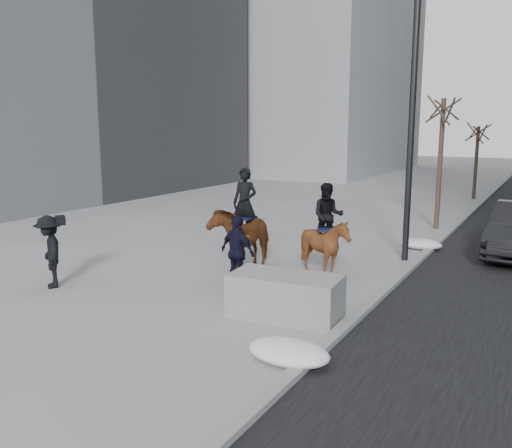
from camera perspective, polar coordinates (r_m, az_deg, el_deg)
The scene contains 12 objects.
ground at distance 12.51m, azimuth -2.73°, elevation -7.64°, with size 120.00×120.00×0.00m, color gray.
curb at distance 20.69m, azimuth 19.60°, elevation -0.82°, with size 0.25×90.00×0.12m, color gray.
building_left at distance 32.90m, azimuth -23.33°, elevation 20.34°, with size 12.00×26.00×20.00m, color #595960.
planter at distance 11.12m, azimuth 3.12°, elevation -7.58°, with size 2.23×1.11×0.89m, color gray.
tree_near at distance 21.31m, azimuth 18.84°, elevation 6.65°, with size 1.20×1.20×5.36m, color #362A20, non-canonical shape.
tree_far at distance 30.83m, azimuth 22.17°, elevation 6.37°, with size 1.20×1.20×4.22m, color #3D3024, non-canonical shape.
mounted_left at distance 14.49m, azimuth -1.44°, elevation -0.93°, with size 1.05×2.17×2.76m.
mounted_right at distance 13.89m, azimuth 7.33°, elevation -1.72°, with size 1.72×1.81×2.43m.
feeder at distance 12.99m, azimuth -1.95°, elevation -2.94°, with size 1.10×0.97×1.75m.
camera_crew at distance 13.89m, azimuth -20.90°, elevation -2.71°, with size 1.30×1.19×1.75m.
lamppost at distance 15.85m, azimuth 16.17°, elevation 14.06°, with size 0.25×1.44×9.09m.
snow_piles at distance 12.66m, azimuth 11.42°, elevation -6.81°, with size 1.43×10.38×0.36m.
Camera 1 is at (6.36, -10.06, 3.88)m, focal length 38.00 mm.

